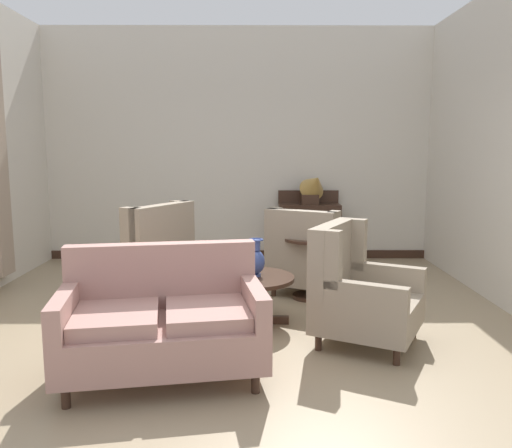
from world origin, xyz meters
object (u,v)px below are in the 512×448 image
object	(u,v)px
porcelain_vase	(256,260)
side_table	(310,262)
coffee_table	(250,285)
gramophone	(314,186)
armchair_far_left	(358,293)
armchair_beside_settee	(146,262)
sideboard	(309,229)
armchair_foreground_right	(309,257)
settee	(163,322)

from	to	relation	value
porcelain_vase	side_table	distance (m)	1.03
coffee_table	gramophone	xyz separation A→B (m)	(0.88, 2.55, 0.73)
armchair_far_left	armchair_beside_settee	world-z (taller)	armchair_beside_settee
sideboard	gramophone	bearing A→B (deg)	-61.22
armchair_foreground_right	side_table	world-z (taller)	armchair_foreground_right
settee	side_table	xyz separation A→B (m)	(1.27, 1.93, 0.01)
armchair_far_left	sideboard	distance (m)	3.11
settee	sideboard	world-z (taller)	sideboard
porcelain_vase	settee	world-z (taller)	settee
armchair_far_left	sideboard	bearing A→B (deg)	29.16
coffee_table	sideboard	distance (m)	2.77
armchair_foreground_right	porcelain_vase	bearing A→B (deg)	86.74
porcelain_vase	gramophone	bearing A→B (deg)	72.05
sideboard	gramophone	size ratio (longest dim) A/B	1.92
armchair_far_left	side_table	xyz separation A→B (m)	(-0.27, 1.29, -0.02)
porcelain_vase	armchair_far_left	xyz separation A→B (m)	(0.86, -0.47, -0.18)
porcelain_vase	armchair_beside_settee	xyz separation A→B (m)	(-1.16, 0.66, -0.17)
armchair_beside_settee	gramophone	size ratio (longest dim) A/B	2.19
side_table	sideboard	xyz separation A→B (m)	(0.19, 1.82, 0.07)
side_table	gramophone	xyz separation A→B (m)	(0.24, 1.73, 0.69)
coffee_table	armchair_foreground_right	xyz separation A→B (m)	(0.65, 0.99, 0.05)
coffee_table	gramophone	world-z (taller)	gramophone
settee	armchair_beside_settee	distance (m)	1.84
gramophone	armchair_beside_settee	bearing A→B (deg)	-136.40
porcelain_vase	settee	xyz separation A→B (m)	(-0.68, -1.11, -0.21)
sideboard	porcelain_vase	bearing A→B (deg)	-106.38
settee	gramophone	world-z (taller)	gramophone
coffee_table	settee	xyz separation A→B (m)	(-0.63, -1.11, 0.03)
armchair_foreground_right	gramophone	size ratio (longest dim) A/B	2.06
side_table	porcelain_vase	bearing A→B (deg)	-125.67
porcelain_vase	side_table	bearing A→B (deg)	54.33
side_table	settee	bearing A→B (deg)	-123.30
armchair_foreground_right	sideboard	size ratio (longest dim) A/B	1.07
armchair_far_left	gramophone	xyz separation A→B (m)	(-0.03, 3.02, 0.67)
coffee_table	armchair_far_left	world-z (taller)	armchair_far_left
side_table	gramophone	bearing A→B (deg)	82.23
coffee_table	armchair_beside_settee	world-z (taller)	armchair_beside_settee
armchair_foreground_right	sideboard	xyz separation A→B (m)	(0.18, 1.65, 0.06)
coffee_table	side_table	xyz separation A→B (m)	(0.64, 0.82, 0.04)
sideboard	armchair_beside_settee	bearing A→B (deg)	-134.34
coffee_table	armchair_beside_settee	size ratio (longest dim) A/B	0.70
armchair_far_left	armchair_beside_settee	distance (m)	2.31
armchair_foreground_right	gramophone	bearing A→B (deg)	-70.65
settee	armchair_foreground_right	xyz separation A→B (m)	(1.28, 2.10, 0.02)
armchair_beside_settee	side_table	bearing A→B (deg)	125.66
armchair_foreground_right	side_table	bearing A→B (deg)	115.60
coffee_table	settee	distance (m)	1.28
armchair_beside_settee	sideboard	bearing A→B (deg)	166.11
armchair_foreground_right	gramophone	distance (m)	1.71
armchair_beside_settee	side_table	size ratio (longest dim) A/B	1.73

